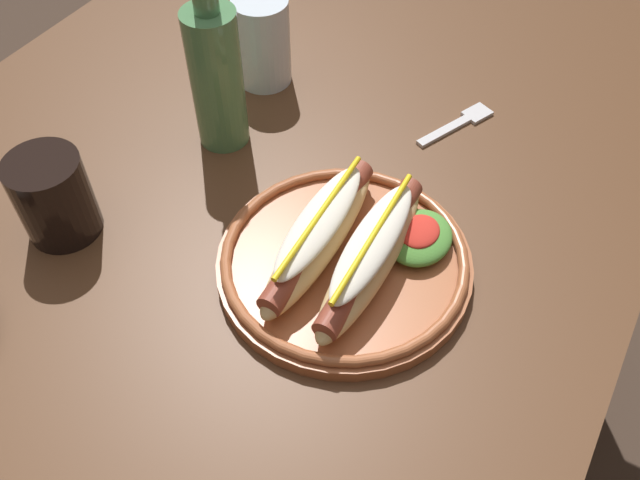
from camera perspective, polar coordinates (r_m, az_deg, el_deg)
ground_plane at (r=1.44m, az=-3.58°, el=-16.57°), size 8.00×8.00×0.00m
dining_table at (r=0.88m, az=-5.59°, el=0.19°), size 1.34×0.90×0.74m
hot_dog_plate at (r=0.71m, az=2.38°, el=-1.09°), size 0.27×0.27×0.08m
fork at (r=0.91m, az=11.77°, el=9.71°), size 0.12×0.07×0.00m
soda_cup at (r=0.78m, az=-21.64°, el=3.41°), size 0.08×0.08×0.10m
water_cup at (r=0.94m, az=-4.91°, el=16.43°), size 0.07×0.07×0.12m
glass_bottle at (r=0.82m, az=-8.83°, el=13.89°), size 0.06×0.06×0.26m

